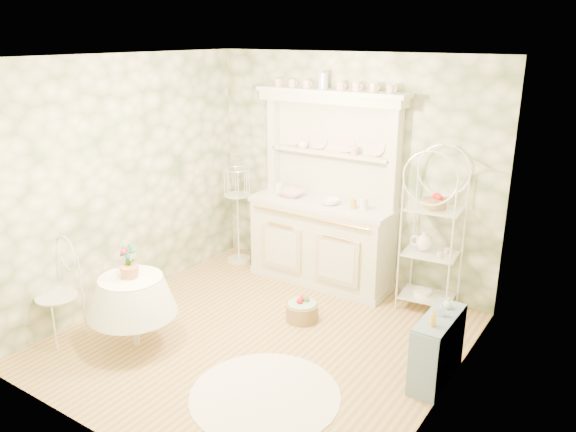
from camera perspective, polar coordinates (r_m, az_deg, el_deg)
The scene contains 22 objects.
floor at distance 5.72m, azimuth -2.85°, elevation -12.35°, with size 3.60×3.60×0.00m, color tan.
ceiling at distance 4.93m, azimuth -3.35°, elevation 15.81°, with size 3.60×3.60×0.00m, color white.
wall_left at distance 6.37m, azimuth -16.22°, elevation 3.34°, with size 3.60×3.60×0.00m, color beige.
wall_right at distance 4.39m, azimuth 16.18°, elevation -3.28°, with size 3.60×3.60×0.00m, color beige.
wall_back at distance 6.64m, azimuth 6.25°, elevation 4.56°, with size 3.60×3.60×0.00m, color beige.
wall_front at distance 3.97m, azimuth -18.86°, elevation -5.89°, with size 3.60×3.60×0.00m, color beige.
kitchen_dresser at distance 6.55m, azimuth 3.50°, elevation 2.58°, with size 1.87×0.61×2.29m, color silver.
bakers_rack at distance 6.12m, azimuth 14.43°, elevation -1.84°, with size 0.54×0.38×1.73m, color white.
side_shelf at distance 5.13m, azimuth 14.93°, elevation -12.77°, with size 0.27×0.74×0.63m, color #6E88A0.
round_table at distance 5.65m, azimuth -15.40°, elevation -9.49°, with size 0.62×0.62×0.68m, color white.
cafe_chair at distance 5.94m, azimuth -22.53°, elevation -7.10°, with size 0.46×0.46×1.01m, color white.
birdcage_stand at distance 7.30m, azimuth -5.14°, elevation 0.75°, with size 0.34×0.34×1.45m, color white.
floor_basket at distance 6.00m, azimuth 1.43°, elevation -9.66°, with size 0.31×0.31×0.20m, color #97774F.
lace_rug at distance 4.94m, azimuth -2.35°, elevation -17.71°, with size 1.28×1.28×0.01m, color white.
bowl_floral at distance 6.79m, azimuth 0.38°, elevation 2.06°, with size 0.31×0.31×0.08m, color white.
bowl_white at distance 6.49m, azimuth 4.27°, elevation 1.24°, with size 0.23×0.23×0.07m, color white.
cup_left at distance 6.73m, azimuth 1.53°, elevation 7.11°, with size 0.12×0.12×0.09m, color white.
cup_right at distance 6.41m, azimuth 6.72°, elevation 6.43°, with size 0.11×0.11×0.10m, color white.
potted_geranium at distance 5.45m, azimuth -15.82°, elevation -4.67°, with size 0.17×0.12×0.33m, color #3F7238.
bottle_amber at distance 4.80m, azimuth 14.54°, elevation -10.02°, with size 0.06×0.06×0.15m, color gold.
bottle_blue at distance 4.98m, azimuth 15.32°, elevation -9.35°, with size 0.05×0.05×0.12m, color #99B0D0.
bottle_glass at distance 5.13m, azimuth 15.92°, elevation -8.66°, with size 0.08×0.08×0.10m, color silver.
Camera 1 is at (2.96, -3.94, 2.90)m, focal length 35.00 mm.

